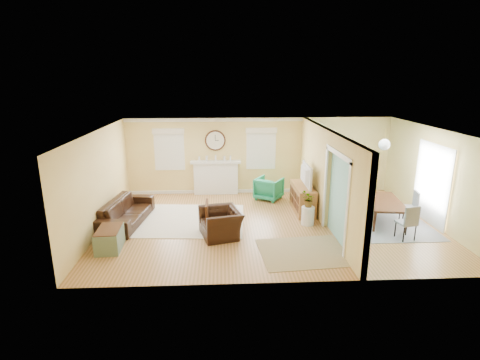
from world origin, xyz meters
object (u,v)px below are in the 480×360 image
eames_chair (221,223)px  green_chair (269,188)px  sofa (127,211)px  credenza (302,198)px  dining_table (383,211)px

eames_chair → green_chair: size_ratio=1.34×
eames_chair → green_chair: (1.58, 2.88, 0.01)m
sofa → credenza: size_ratio=1.51×
eames_chair → credenza: 2.97m
eames_chair → credenza: (2.45, 1.68, 0.05)m
eames_chair → credenza: credenza is taller
eames_chair → dining_table: size_ratio=0.62×
dining_table → sofa: bearing=96.2°
sofa → eames_chair: bearing=-104.2°
eames_chair → sofa: bearing=-126.2°
green_chair → dining_table: green_chair is taller
sofa → credenza: (5.05, 0.68, 0.07)m
eames_chair → dining_table: bearing=84.2°
sofa → eames_chair: eames_chair is taller
green_chair → eames_chair: bearing=93.9°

